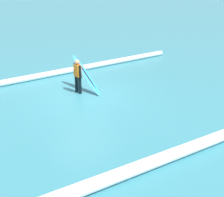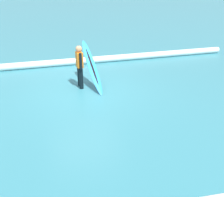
% 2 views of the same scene
% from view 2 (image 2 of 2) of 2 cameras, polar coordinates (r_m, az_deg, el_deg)
% --- Properties ---
extents(ground_plane, '(190.87, 190.87, 0.00)m').
position_cam_2_polar(ground_plane, '(8.97, -6.40, 2.05)').
color(ground_plane, teal).
extents(surfer, '(0.22, 0.56, 1.46)m').
position_cam_2_polar(surfer, '(8.90, -7.16, 7.46)').
color(surfer, black).
rests_on(surfer, ground_plane).
extents(surfboard, '(0.53, 1.96, 1.47)m').
position_cam_2_polar(surfboard, '(9.02, -4.48, 7.10)').
color(surfboard, '#268CE5').
rests_on(surfboard, ground_plane).
extents(wave_crest_foreground, '(19.82, 0.87, 0.29)m').
position_cam_2_polar(wave_crest_foreground, '(11.66, -19.88, 6.77)').
color(wave_crest_foreground, white).
rests_on(wave_crest_foreground, ground_plane).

